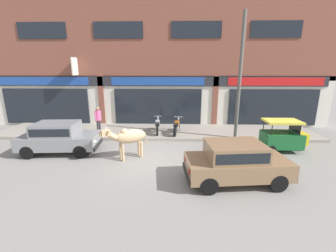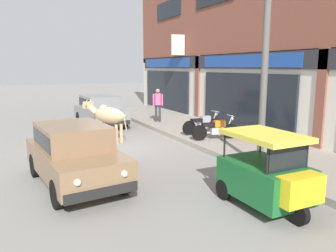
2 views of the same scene
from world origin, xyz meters
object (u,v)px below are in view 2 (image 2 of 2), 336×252
at_px(motorcycle_1, 215,129).
at_px(cow, 107,115).
at_px(car_1, 100,109).
at_px(auto_rickshaw, 267,176).
at_px(motorcycle_0, 203,124).
at_px(car_0, 74,151).
at_px(utility_pole, 266,43).
at_px(pedestrian, 158,102).

bearing_deg(motorcycle_1, cow, -121.63).
bearing_deg(car_1, auto_rickshaw, 3.30).
height_order(motorcycle_0, motorcycle_1, same).
relative_size(car_0, utility_pole, 0.58).
bearing_deg(cow, motorcycle_0, 74.64).
relative_size(motorcycle_1, pedestrian, 1.13).
height_order(auto_rickshaw, motorcycle_1, auto_rickshaw).
bearing_deg(cow, motorcycle_1, 58.37).
bearing_deg(motorcycle_1, car_0, -69.58).
xyz_separation_m(car_0, motorcycle_1, (-2.03, 5.44, -0.26)).
height_order(car_0, motorcycle_0, car_0).
xyz_separation_m(car_0, pedestrian, (-6.55, 5.16, 0.34)).
xyz_separation_m(car_1, motorcycle_0, (4.42, 3.01, -0.26)).
distance_m(car_0, utility_pole, 5.50).
bearing_deg(motorcycle_1, auto_rickshaw, -23.64).
relative_size(cow, car_1, 0.51).
distance_m(motorcycle_0, utility_pole, 5.30).
relative_size(motorcycle_0, utility_pole, 0.28).
xyz_separation_m(cow, car_1, (-3.43, 0.60, -0.19)).
bearing_deg(car_0, car_1, 161.15).
height_order(cow, motorcycle_0, cow).
height_order(car_1, motorcycle_0, car_1).
distance_m(car_0, motorcycle_0, 6.43).
relative_size(car_0, car_1, 1.01).
relative_size(car_1, utility_pole, 0.57).
bearing_deg(car_1, motorcycle_1, 27.19).
bearing_deg(auto_rickshaw, motorcycle_0, 159.06).
relative_size(auto_rickshaw, motorcycle_0, 1.10).
xyz_separation_m(car_0, utility_pole, (1.21, 4.69, 2.60)).
bearing_deg(pedestrian, utility_pole, -3.46).
xyz_separation_m(motorcycle_1, pedestrian, (-4.53, -0.28, 0.60)).
distance_m(cow, utility_pole, 6.47).
xyz_separation_m(car_1, utility_pole, (8.79, 2.11, 2.60)).
height_order(motorcycle_0, utility_pole, utility_pole).
relative_size(cow, motorcycle_1, 1.05).
xyz_separation_m(motorcycle_0, utility_pole, (4.37, -0.90, 2.86)).
bearing_deg(car_1, pedestrian, 68.25).
distance_m(cow, auto_rickshaw, 7.35).
xyz_separation_m(car_1, pedestrian, (1.03, 2.58, 0.34)).
relative_size(auto_rickshaw, utility_pole, 0.31).
relative_size(cow, car_0, 0.51).
xyz_separation_m(pedestrian, utility_pole, (7.76, -0.47, 2.26)).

